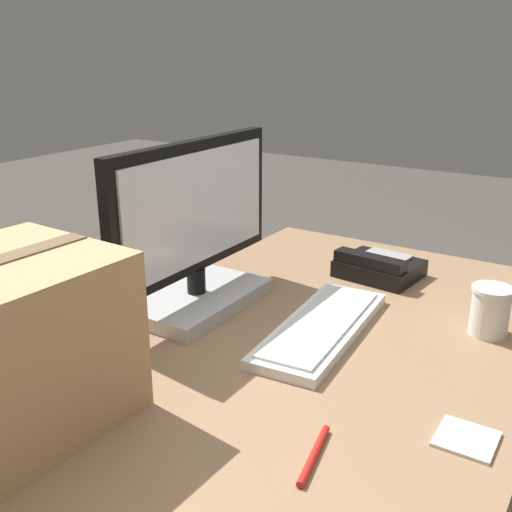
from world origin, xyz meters
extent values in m
cube|color=#B7B7B7|center=(0.21, 0.31, 0.77)|extent=(0.34, 0.22, 0.03)
cylinder|color=black|center=(0.21, 0.31, 0.82)|extent=(0.04, 0.04, 0.06)
cube|color=black|center=(0.21, 0.31, 1.00)|extent=(0.54, 0.03, 0.30)
cube|color=white|center=(0.21, 0.29, 1.00)|extent=(0.49, 0.01, 0.25)
cube|color=silver|center=(0.24, -0.01, 0.77)|extent=(0.45, 0.19, 0.02)
cube|color=silver|center=(0.24, -0.01, 0.78)|extent=(0.41, 0.15, 0.01)
cube|color=black|center=(0.63, 0.02, 0.78)|extent=(0.19, 0.22, 0.04)
cube|color=black|center=(0.57, 0.02, 0.82)|extent=(0.07, 0.19, 0.03)
cube|color=gray|center=(0.66, 0.01, 0.80)|extent=(0.11, 0.13, 0.01)
cylinder|color=white|center=(0.43, -0.31, 0.81)|extent=(0.08, 0.08, 0.10)
cylinder|color=white|center=(0.43, -0.31, 0.86)|extent=(0.09, 0.09, 0.01)
cylinder|color=red|center=(-0.14, -0.18, 0.76)|extent=(0.14, 0.04, 0.01)
cube|color=silver|center=(0.03, -0.37, 0.76)|extent=(0.09, 0.09, 0.01)
camera|label=1|loc=(-0.81, -0.51, 1.34)|focal=42.00mm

